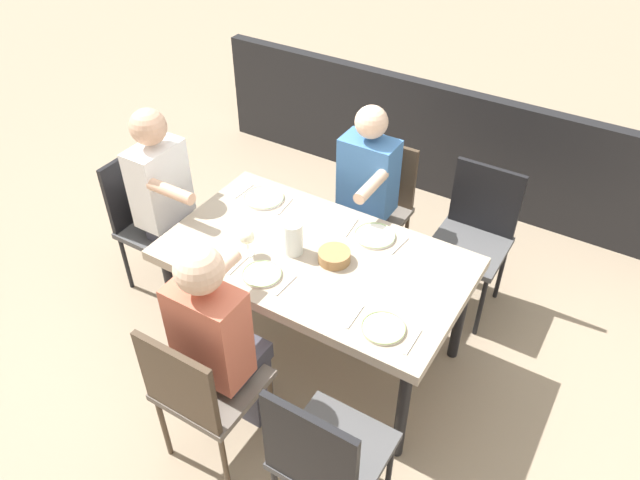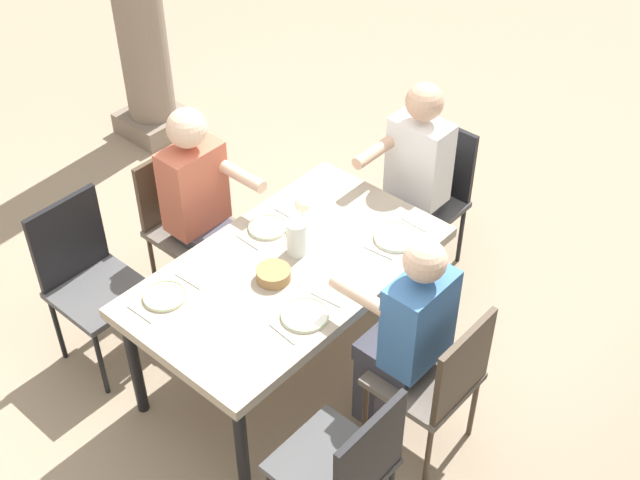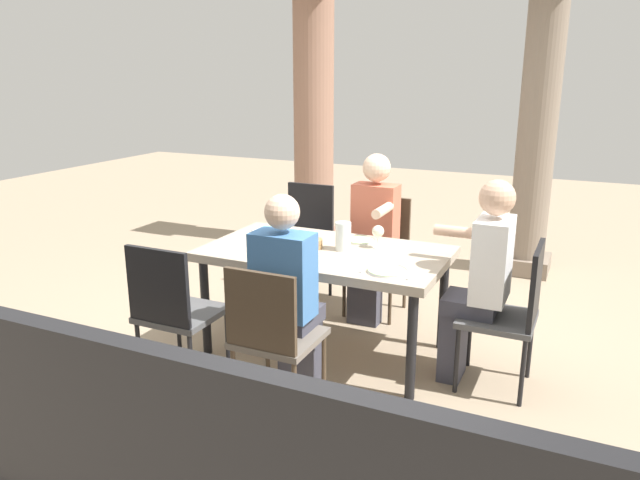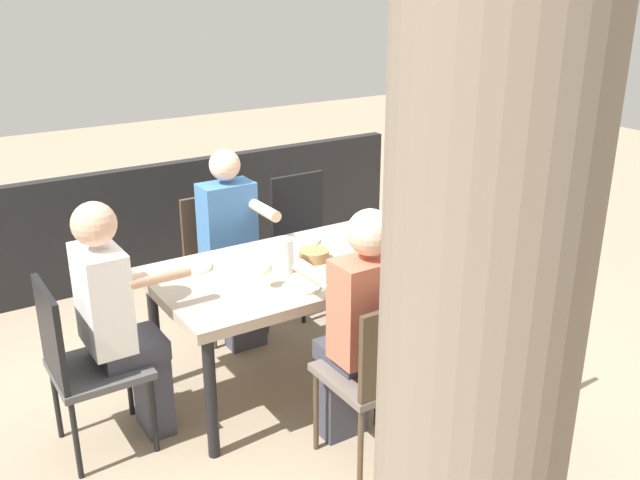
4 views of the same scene
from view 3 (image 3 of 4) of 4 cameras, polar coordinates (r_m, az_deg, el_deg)
The scene contains 28 objects.
ground_plane at distance 4.33m, azimuth 0.50°, elevation -10.30°, with size 16.00×16.00×0.00m, color gray.
dining_table at distance 4.08m, azimuth 0.52°, elevation -1.79°, with size 1.61×0.92×0.74m.
chair_west_north at distance 5.12m, azimuth -1.43°, elevation 0.53°, with size 0.44×0.44×0.97m.
chair_west_south at distance 3.70m, azimuth -13.67°, elevation -6.20°, with size 0.44×0.44×0.94m.
chair_mid_north at distance 4.87m, azimuth 5.62°, elevation -0.57°, with size 0.44×0.44×0.92m.
chair_mid_south at distance 3.37m, azimuth -4.54°, elevation -8.63°, with size 0.44×0.44×0.90m.
chair_head_east at distance 3.82m, azimuth 17.68°, elevation -6.18°, with size 0.44×0.44×0.92m.
diner_woman_green at distance 3.47m, azimuth -2.97°, elevation -5.00°, with size 0.35×0.49×1.26m.
diner_man_white at distance 3.79m, azimuth 14.83°, elevation -3.33°, with size 0.50×0.35×1.29m.
diner_guest_third at distance 4.67m, azimuth 4.98°, elevation 0.75°, with size 0.35×0.50×1.29m.
stone_column_near at distance 6.59m, azimuth -0.60°, elevation 11.18°, with size 0.56×0.56×2.79m.
stone_column_centre at distance 5.98m, azimuth 19.74°, elevation 9.36°, with size 0.45×0.45×2.70m.
patio_railing at distance 2.70m, azimuth -17.56°, elevation -17.66°, with size 4.01×0.10×0.90m, color black.
plate_0 at distance 4.54m, azimuth -4.28°, elevation 1.00°, with size 0.21×0.21×0.02m.
fork_0 at distance 4.61m, azimuth -5.91°, elevation 1.13°, with size 0.02×0.17×0.01m, color silver.
spoon_0 at distance 4.47m, azimuth -2.60°, elevation 0.72°, with size 0.02×0.17×0.01m, color silver.
plate_1 at distance 3.89m, azimuth -3.97°, elevation -1.55°, with size 0.23×0.23×0.02m.
fork_1 at distance 3.96m, azimuth -5.88°, elevation -1.35°, with size 0.02×0.17×0.01m, color silver.
spoon_1 at distance 3.82m, azimuth -2.00°, elevation -1.92°, with size 0.02×0.17×0.01m, color silver.
plate_2 at distance 4.25m, azimuth 3.87°, elevation -0.03°, with size 0.20×0.20×0.02m.
wine_glass_2 at distance 4.08m, azimuth 5.48°, elevation 0.77°, with size 0.08×0.08×0.16m.
fork_2 at distance 4.30m, azimuth 2.01°, elevation 0.12°, with size 0.02×0.17×0.01m, color silver.
spoon_2 at distance 4.20m, azimuth 5.78°, elevation -0.34°, with size 0.02×0.17×0.01m, color silver.
plate_3 at distance 3.63m, azimuth 6.36°, elevation -2.89°, with size 0.24×0.24×0.02m.
fork_3 at distance 3.68m, azimuth 4.14°, elevation -2.67°, with size 0.02×0.17×0.01m, color silver.
spoon_3 at distance 3.59m, azimuth 8.63°, elevation -3.28°, with size 0.02×0.17×0.01m, color silver.
water_pitcher at distance 4.03m, azimuth 2.20°, elevation 0.22°, with size 0.10×0.10×0.19m.
bread_basket at distance 4.08m, azimuth -0.96°, elevation -0.34°, with size 0.17×0.17×0.06m, color #9E7547.
Camera 3 is at (1.60, -3.54, 1.90)m, focal length 34.00 mm.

